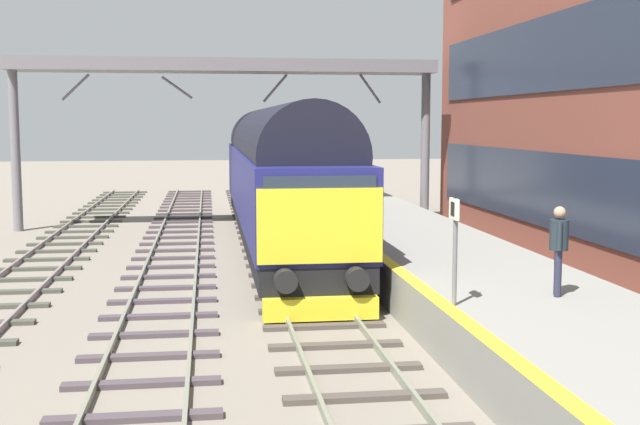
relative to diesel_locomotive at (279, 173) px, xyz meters
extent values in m
plane|color=slate|center=(0.00, -7.01, -2.49)|extent=(140.00, 140.00, 0.00)
cube|color=gray|center=(-0.72, -7.01, -2.42)|extent=(0.07, 60.00, 0.15)
cube|color=gray|center=(0.72, -7.01, -2.42)|extent=(0.07, 60.00, 0.15)
cube|color=#49413A|center=(0.00, -14.87, -2.45)|extent=(2.50, 0.26, 0.09)
cube|color=#49413A|center=(0.00, -13.44, -2.45)|extent=(2.50, 0.26, 0.09)
cube|color=#49413A|center=(0.00, -12.01, -2.45)|extent=(2.50, 0.26, 0.09)
cube|color=#49413A|center=(0.00, -10.59, -2.45)|extent=(2.50, 0.26, 0.09)
cube|color=#49413A|center=(0.00, -9.16, -2.45)|extent=(2.50, 0.26, 0.09)
cube|color=#49413A|center=(0.00, -7.73, -2.45)|extent=(2.50, 0.26, 0.09)
cube|color=#49413A|center=(0.00, -6.30, -2.45)|extent=(2.50, 0.26, 0.09)
cube|color=#49413A|center=(0.00, -4.87, -2.45)|extent=(2.50, 0.26, 0.09)
cube|color=#49413A|center=(0.00, -3.44, -2.45)|extent=(2.50, 0.26, 0.09)
cube|color=#49413A|center=(0.00, -2.01, -2.45)|extent=(2.50, 0.26, 0.09)
cube|color=#49413A|center=(0.00, -0.59, -2.45)|extent=(2.50, 0.26, 0.09)
cube|color=#49413A|center=(0.00, 0.84, -2.45)|extent=(2.50, 0.26, 0.09)
cube|color=#49413A|center=(0.00, 2.27, -2.45)|extent=(2.50, 0.26, 0.09)
cube|color=#49413A|center=(0.00, 3.70, -2.45)|extent=(2.50, 0.26, 0.09)
cube|color=#49413A|center=(0.00, 5.13, -2.45)|extent=(2.50, 0.26, 0.09)
cube|color=#49413A|center=(0.00, 6.56, -2.45)|extent=(2.50, 0.26, 0.09)
cube|color=#49413A|center=(0.00, 7.99, -2.45)|extent=(2.50, 0.26, 0.09)
cube|color=#49413A|center=(0.00, 9.41, -2.45)|extent=(2.50, 0.26, 0.09)
cube|color=#49413A|center=(0.00, 10.84, -2.45)|extent=(2.50, 0.26, 0.09)
cube|color=#49413A|center=(0.00, 12.27, -2.45)|extent=(2.50, 0.26, 0.09)
cube|color=#49413A|center=(0.00, 13.70, -2.45)|extent=(2.50, 0.26, 0.09)
cube|color=#49413A|center=(0.00, 15.13, -2.45)|extent=(2.50, 0.26, 0.09)
cube|color=#49413A|center=(0.00, 16.56, -2.45)|extent=(2.50, 0.26, 0.09)
cube|color=#49413A|center=(0.00, 17.99, -2.45)|extent=(2.50, 0.26, 0.09)
cube|color=#49413A|center=(0.00, 19.41, -2.45)|extent=(2.50, 0.26, 0.09)
cube|color=#49413A|center=(0.00, 20.84, -2.45)|extent=(2.50, 0.26, 0.09)
cube|color=#49413A|center=(0.00, 22.27, -2.45)|extent=(2.50, 0.26, 0.09)
cube|color=slate|center=(-4.10, -7.01, -2.42)|extent=(0.07, 60.00, 0.15)
cube|color=slate|center=(-2.67, -7.01, -2.42)|extent=(0.07, 60.00, 0.15)
cube|color=#453B40|center=(-3.39, -15.26, -2.45)|extent=(2.50, 0.26, 0.09)
cube|color=#453B40|center=(-3.39, -13.76, -2.45)|extent=(2.50, 0.26, 0.09)
cube|color=#453B40|center=(-3.39, -12.26, -2.45)|extent=(2.50, 0.26, 0.09)
cube|color=#453B40|center=(-3.39, -10.76, -2.45)|extent=(2.50, 0.26, 0.09)
cube|color=#453B40|center=(-3.39, -9.26, -2.45)|extent=(2.50, 0.26, 0.09)
cube|color=#453B40|center=(-3.39, -7.76, -2.45)|extent=(2.50, 0.26, 0.09)
cube|color=#453B40|center=(-3.39, -6.26, -2.45)|extent=(2.50, 0.26, 0.09)
cube|color=#453B40|center=(-3.39, -4.76, -2.45)|extent=(2.50, 0.26, 0.09)
cube|color=#453B40|center=(-3.39, -3.26, -2.45)|extent=(2.50, 0.26, 0.09)
cube|color=#453B40|center=(-3.39, -1.76, -2.45)|extent=(2.50, 0.26, 0.09)
cube|color=#453B40|center=(-3.39, -0.26, -2.45)|extent=(2.50, 0.26, 0.09)
cube|color=#453B40|center=(-3.39, 1.24, -2.45)|extent=(2.50, 0.26, 0.09)
cube|color=#453B40|center=(-3.39, 2.74, -2.45)|extent=(2.50, 0.26, 0.09)
cube|color=#453B40|center=(-3.39, 4.24, -2.45)|extent=(2.50, 0.26, 0.09)
cube|color=#453B40|center=(-3.39, 5.74, -2.45)|extent=(2.50, 0.26, 0.09)
cube|color=#453B40|center=(-3.39, 7.24, -2.45)|extent=(2.50, 0.26, 0.09)
cube|color=#453B40|center=(-3.39, 8.74, -2.45)|extent=(2.50, 0.26, 0.09)
cube|color=#453B40|center=(-3.39, 10.24, -2.45)|extent=(2.50, 0.26, 0.09)
cube|color=#453B40|center=(-3.39, 11.74, -2.45)|extent=(2.50, 0.26, 0.09)
cube|color=#453B40|center=(-3.39, 13.24, -2.45)|extent=(2.50, 0.26, 0.09)
cube|color=#453B40|center=(-3.39, 14.74, -2.45)|extent=(2.50, 0.26, 0.09)
cube|color=#453B40|center=(-3.39, 16.24, -2.45)|extent=(2.50, 0.26, 0.09)
cube|color=#453B40|center=(-3.39, 17.74, -2.45)|extent=(2.50, 0.26, 0.09)
cube|color=#453B40|center=(-3.39, 19.24, -2.45)|extent=(2.50, 0.26, 0.09)
cube|color=#453B40|center=(-3.39, 20.74, -2.45)|extent=(2.50, 0.26, 0.09)
cube|color=#453B40|center=(-3.39, 22.24, -2.45)|extent=(2.50, 0.26, 0.09)
cube|color=gray|center=(-6.44, -7.01, -2.42)|extent=(0.07, 60.00, 0.15)
cube|color=#414339|center=(-7.15, -6.22, -2.45)|extent=(2.50, 0.26, 0.09)
cube|color=#414339|center=(-7.15, -4.65, -2.45)|extent=(2.50, 0.26, 0.09)
cube|color=#414339|center=(-7.15, -3.07, -2.45)|extent=(2.50, 0.26, 0.09)
cube|color=#414339|center=(-7.15, -1.49, -2.45)|extent=(2.50, 0.26, 0.09)
cube|color=#414339|center=(-7.15, 0.09, -2.45)|extent=(2.50, 0.26, 0.09)
cube|color=#414339|center=(-7.15, 1.67, -2.45)|extent=(2.50, 0.26, 0.09)
cube|color=#414339|center=(-7.15, 3.25, -2.45)|extent=(2.50, 0.26, 0.09)
cube|color=#414339|center=(-7.15, 4.83, -2.45)|extent=(2.50, 0.26, 0.09)
cube|color=#414339|center=(-7.15, 6.41, -2.45)|extent=(2.50, 0.26, 0.09)
cube|color=#414339|center=(-7.15, 7.99, -2.45)|extent=(2.50, 0.26, 0.09)
cube|color=#414339|center=(-7.15, 9.57, -2.45)|extent=(2.50, 0.26, 0.09)
cube|color=#414339|center=(-7.15, 11.14, -2.45)|extent=(2.50, 0.26, 0.09)
cube|color=#414339|center=(-7.15, 12.72, -2.45)|extent=(2.50, 0.26, 0.09)
cube|color=#414339|center=(-7.15, 14.30, -2.45)|extent=(2.50, 0.26, 0.09)
cube|color=#414339|center=(-7.15, 15.88, -2.45)|extent=(2.50, 0.26, 0.09)
cube|color=#414339|center=(-7.15, 17.46, -2.45)|extent=(2.50, 0.26, 0.09)
cube|color=#414339|center=(-7.15, 19.04, -2.45)|extent=(2.50, 0.26, 0.09)
cube|color=#414339|center=(-7.15, 20.62, -2.45)|extent=(2.50, 0.26, 0.09)
cube|color=#414339|center=(-7.15, 22.20, -2.45)|extent=(2.50, 0.26, 0.09)
cube|color=gray|center=(3.60, -7.01, -1.99)|extent=(4.00, 44.00, 1.00)
cube|color=yellow|center=(1.75, -7.01, -1.49)|extent=(0.30, 44.00, 0.01)
cube|color=#262E3E|center=(7.55, -7.28, -0.31)|extent=(0.06, 26.47, 2.22)
cube|color=#262E3E|center=(7.55, -7.28, 3.67)|extent=(0.06, 26.47, 2.22)
cube|color=black|center=(0.00, 0.04, -1.67)|extent=(2.56, 19.88, 0.60)
cube|color=navy|center=(0.00, 0.04, -0.32)|extent=(2.70, 19.88, 2.10)
cylinder|color=black|center=(0.00, 0.04, 0.91)|extent=(2.56, 18.29, 2.57)
cube|color=yellow|center=(0.00, -9.95, -0.47)|extent=(2.65, 0.08, 1.58)
cube|color=#232D3D|center=(0.00, -9.93, 0.26)|extent=(2.38, 0.04, 0.64)
cube|color=#232D3D|center=(1.37, 0.04, -0.02)|extent=(0.04, 13.92, 0.44)
cylinder|color=black|center=(-0.75, -10.16, -1.57)|extent=(0.48, 0.35, 0.48)
cylinder|color=black|center=(0.75, -10.16, -1.57)|extent=(0.48, 0.35, 0.48)
cube|color=yellow|center=(0.00, -10.01, -2.20)|extent=(2.43, 0.36, 0.47)
cylinder|color=black|center=(0.00, -8.02, -1.97)|extent=(1.64, 1.04, 1.04)
cylinder|color=black|center=(0.00, -6.92, -1.97)|extent=(1.64, 1.04, 1.04)
cylinder|color=black|center=(0.00, -5.82, -1.97)|extent=(1.64, 1.04, 1.04)
cylinder|color=black|center=(0.00, 5.89, -1.97)|extent=(1.64, 1.04, 1.04)
cylinder|color=black|center=(0.00, 6.99, -1.97)|extent=(1.64, 1.04, 1.04)
cylinder|color=black|center=(0.00, 8.09, -1.97)|extent=(1.64, 1.04, 1.04)
cylinder|color=slate|center=(1.91, -13.13, -0.55)|extent=(0.08, 0.08, 1.86)
cube|color=white|center=(1.88, -13.13, 0.20)|extent=(0.05, 0.44, 0.36)
cube|color=black|center=(1.85, -13.13, 0.20)|extent=(0.01, 0.20, 0.24)
cylinder|color=#28293F|center=(3.99, -12.72, -1.06)|extent=(0.13, 0.13, 0.84)
cylinder|color=#28293F|center=(4.06, -12.53, -1.06)|extent=(0.13, 0.13, 0.84)
cylinder|color=#1F2A32|center=(4.02, -12.63, -0.36)|extent=(0.44, 0.44, 0.56)
sphere|color=tan|center=(4.02, -12.63, 0.05)|extent=(0.22, 0.22, 0.22)
cylinder|color=#1F2A32|center=(3.94, -12.82, -0.36)|extent=(0.09, 0.09, 0.52)
cylinder|color=#1F2A32|center=(4.10, -12.43, -0.36)|extent=(0.09, 0.09, 0.52)
cylinder|color=slate|center=(-9.55, 5.68, 0.56)|extent=(0.36, 0.36, 6.10)
cylinder|color=slate|center=(6.50, 5.68, 0.56)|extent=(0.36, 0.36, 6.10)
cube|color=slate|center=(-1.53, 5.68, 3.86)|extent=(16.45, 2.00, 0.50)
cylinder|color=slate|center=(-7.25, 5.68, 3.01)|extent=(1.08, 0.10, 1.04)
cylinder|color=slate|center=(-3.43, 5.68, 3.01)|extent=(1.20, 0.10, 0.89)
cylinder|color=slate|center=(0.38, 5.68, 3.01)|extent=(1.00, 0.10, 1.12)
cylinder|color=slate|center=(4.19, 5.68, 3.01)|extent=(0.91, 0.10, 1.19)
camera|label=1|loc=(-2.30, -26.48, 1.68)|focal=45.46mm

